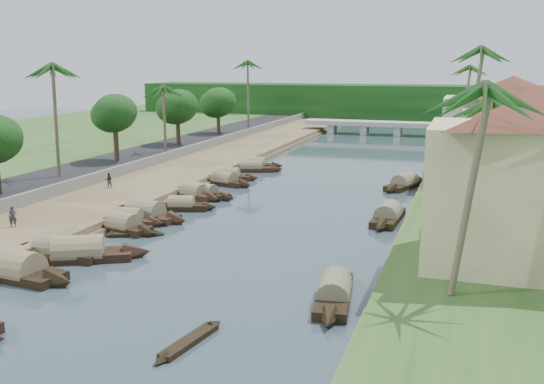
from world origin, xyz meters
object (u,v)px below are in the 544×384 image
(sampan_1, at_px, (16,271))
(person_near, at_px, (13,217))
(bridge, at_px, (381,125))
(building_near, at_px, (539,177))

(sampan_1, xyz_separation_m, person_near, (-6.20, 7.02, 1.16))
(sampan_1, bearing_deg, bridge, 89.57)
(sampan_1, height_order, person_near, person_near)
(person_near, bearing_deg, sampan_1, -84.87)
(building_near, distance_m, sampan_1, 30.74)
(building_near, bearing_deg, person_near, -178.12)
(person_near, bearing_deg, building_near, -34.44)
(bridge, height_order, sampan_1, bridge)
(building_near, relative_size, person_near, 9.52)
(bridge, relative_size, building_near, 1.89)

